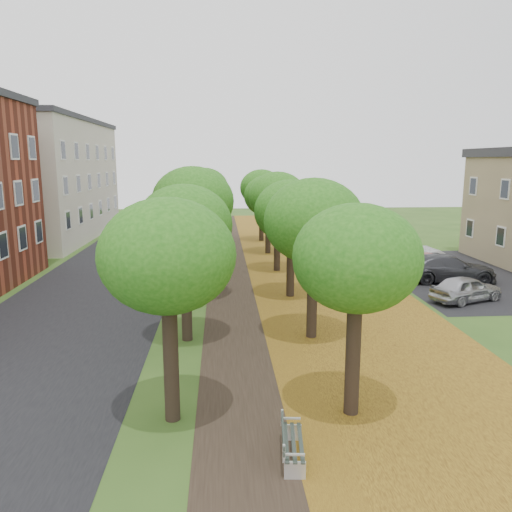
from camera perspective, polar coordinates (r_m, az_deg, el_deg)
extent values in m
plane|color=#2D4C19|center=(14.06, -0.05, -17.82)|extent=(120.00, 120.00, 0.00)
cube|color=black|center=(28.90, -17.24, -3.17)|extent=(8.00, 70.00, 0.01)
cube|color=black|center=(28.14, -2.19, -3.05)|extent=(3.20, 70.00, 0.01)
cube|color=olive|center=(28.73, 7.84, -2.85)|extent=(7.50, 70.00, 0.01)
cube|color=black|center=(32.45, 22.33, -2.00)|extent=(9.00, 16.00, 0.01)
cylinder|color=black|center=(13.38, -9.69, -11.67)|extent=(0.40, 0.40, 3.31)
ellipsoid|color=#1D5B13|center=(12.59, -10.10, 0.30)|extent=(3.60, 3.60, 3.06)
cylinder|color=black|center=(19.05, -7.97, -4.78)|extent=(0.40, 0.40, 3.31)
ellipsoid|color=#1D5B13|center=(18.50, -8.20, 3.68)|extent=(3.60, 3.60, 3.06)
cylinder|color=black|center=(24.87, -7.06, -1.07)|extent=(0.40, 0.40, 3.31)
ellipsoid|color=#1D5B13|center=(24.45, -7.21, 5.42)|extent=(3.60, 3.60, 3.06)
cylinder|color=black|center=(30.76, -6.50, 1.22)|extent=(0.40, 0.40, 3.31)
ellipsoid|color=#1D5B13|center=(30.42, -6.61, 6.47)|extent=(3.60, 3.60, 3.06)
cylinder|color=black|center=(36.69, -6.11, 2.77)|extent=(0.40, 0.40, 3.31)
ellipsoid|color=#1D5B13|center=(36.41, -6.20, 7.18)|extent=(3.60, 3.60, 3.06)
cylinder|color=black|center=(42.64, -5.84, 3.89)|extent=(0.40, 0.40, 3.31)
ellipsoid|color=#1D5B13|center=(42.39, -5.91, 7.69)|extent=(3.60, 3.60, 3.06)
cylinder|color=black|center=(13.76, 11.02, -11.08)|extent=(0.40, 0.40, 3.31)
ellipsoid|color=#1D5B13|center=(12.98, 11.47, 0.58)|extent=(3.60, 3.60, 3.06)
cylinder|color=black|center=(19.31, 6.43, -4.52)|extent=(0.40, 0.40, 3.31)
ellipsoid|color=#1D5B13|center=(18.77, 6.61, 3.82)|extent=(3.60, 3.60, 3.06)
cylinder|color=black|center=(25.07, 3.96, -0.92)|extent=(0.40, 0.40, 3.31)
ellipsoid|color=#1D5B13|center=(24.66, 4.05, 5.52)|extent=(3.60, 3.60, 3.06)
cylinder|color=black|center=(30.93, 2.43, 1.33)|extent=(0.40, 0.40, 3.31)
ellipsoid|color=#1D5B13|center=(30.59, 2.47, 6.55)|extent=(3.60, 3.60, 3.06)
cylinder|color=black|center=(36.83, 1.38, 2.86)|extent=(0.40, 0.40, 3.31)
ellipsoid|color=#1D5B13|center=(36.54, 1.40, 7.25)|extent=(3.60, 3.60, 3.06)
cylinder|color=black|center=(42.75, 0.62, 3.97)|extent=(0.40, 0.40, 3.31)
ellipsoid|color=#1D5B13|center=(42.51, 0.63, 7.75)|extent=(3.60, 3.60, 3.06)
cube|color=beige|center=(48.13, -23.88, 7.82)|extent=(10.00, 20.00, 10.00)
cube|color=#2D2D33|center=(48.22, -24.36, 13.99)|extent=(10.30, 20.30, 0.40)
cube|color=#28332D|center=(12.19, 4.30, -20.43)|extent=(0.59, 1.70, 0.04)
cube|color=#28332D|center=(12.06, 3.10, -19.42)|extent=(0.20, 1.67, 0.24)
cube|color=silver|center=(11.67, 4.47, -23.24)|extent=(0.47, 0.10, 0.42)
cube|color=silver|center=(12.95, 4.12, -19.47)|extent=(0.47, 0.10, 0.42)
cube|color=silver|center=(11.46, 4.50, -21.68)|extent=(0.42, 0.10, 0.04)
cube|color=silver|center=(12.77, 4.14, -18.02)|extent=(0.42, 0.10, 0.04)
imported|color=#AAAAAE|center=(26.34, 22.88, -3.45)|extent=(4.05, 2.81, 1.28)
imported|color=maroon|center=(30.64, 19.56, -1.16)|extent=(4.48, 1.92, 1.44)
imported|color=#333438|center=(30.26, 21.08, -1.31)|extent=(5.39, 2.43, 1.53)
imported|color=silver|center=(35.31, 17.04, 0.48)|extent=(5.12, 2.48, 1.40)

